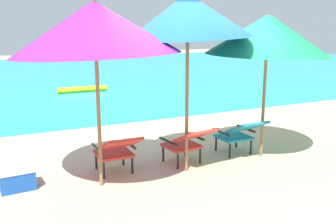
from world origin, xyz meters
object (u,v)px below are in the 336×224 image
Objects in this scene: beach_umbrella_center at (188,16)px; cooler_box at (17,178)px; swim_buoy at (82,89)px; lounge_chair_center at (188,141)px; beach_umbrella_left at (95,28)px; lounge_chair_left at (117,149)px; beach_umbrella_right at (267,34)px; lounge_chair_right at (240,133)px.

beach_umbrella_center is 5.44× the size of cooler_box.
lounge_chair_center reaches higher than swim_buoy.
beach_umbrella_left is (-1.46, -0.17, 1.75)m from lounge_chair_center.
beach_umbrella_left reaches higher than lounge_chair_left.
beach_umbrella_center reaches higher than swim_buoy.
beach_umbrella_center reaches higher than beach_umbrella_right.
swim_buoy is at bearing 78.75° from beach_umbrella_left.
beach_umbrella_right is at bearing 1.69° from beach_umbrella_center.
lounge_chair_left is at bearing 175.48° from lounge_chair_center.
swim_buoy is 3.26× the size of cooler_box.
lounge_chair_center is at bearing -176.86° from lounge_chair_right.
lounge_chair_center is 2.11m from beach_umbrella_right.
beach_umbrella_left is (-2.48, -0.22, 1.75)m from lounge_chair_right.
swim_buoy is 1.70× the size of lounge_chair_center.
swim_buoy is 7.67m from cooler_box.
lounge_chair_right is at bearing -82.44° from swim_buoy.
beach_umbrella_center reaches higher than lounge_chair_right.
beach_umbrella_right reaches higher than lounge_chair_left.
lounge_chair_right is 3.57m from cooler_box.
lounge_chair_left is at bearing 38.70° from beach_umbrella_left.
lounge_chair_right reaches higher than swim_buoy.
lounge_chair_right is at bearing 5.15° from beach_umbrella_left.
beach_umbrella_center is (-0.13, -0.19, 1.91)m from lounge_chair_center.
lounge_chair_center is (-0.05, -7.41, 0.31)m from swim_buoy.
lounge_chair_center is at bearing 6.55° from beach_umbrella_left.
lounge_chair_center is at bearing -4.52° from lounge_chair_left.
beach_umbrella_left is at bearing -141.30° from lounge_chair_left.
lounge_chair_right is 0.28× the size of beach_umbrella_left.
lounge_chair_left reaches higher than swim_buoy.
lounge_chair_center is 1.92× the size of cooler_box.
beach_umbrella_right reaches higher than swim_buoy.
cooler_box is (-3.55, 0.13, -0.24)m from lounge_chair_right.
lounge_chair_left is at bearing 179.11° from lounge_chair_right.
beach_umbrella_right is at bearing 0.50° from beach_umbrella_left.
lounge_chair_right is 1.80× the size of cooler_box.
beach_umbrella_right is 5.31× the size of cooler_box.
lounge_chair_left is 0.28× the size of beach_umbrella_left.
lounge_chair_right is 0.33× the size of beach_umbrella_center.
beach_umbrella_center reaches higher than cooler_box.
lounge_chair_right is (0.98, -7.35, 0.31)m from swim_buoy.
lounge_chair_center is 0.36× the size of beach_umbrella_right.
beach_umbrella_right reaches higher than lounge_chair_right.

